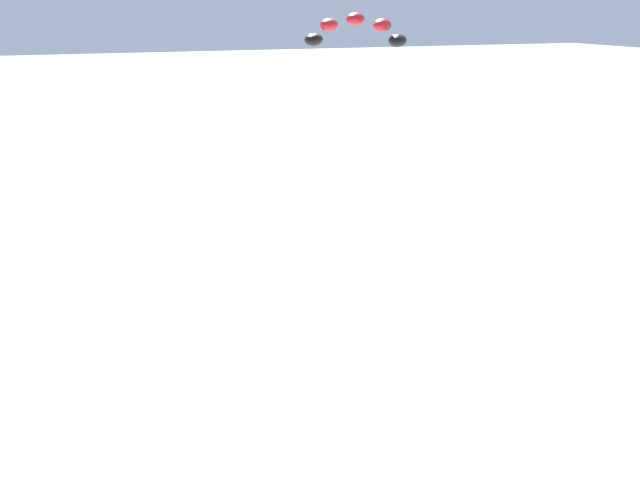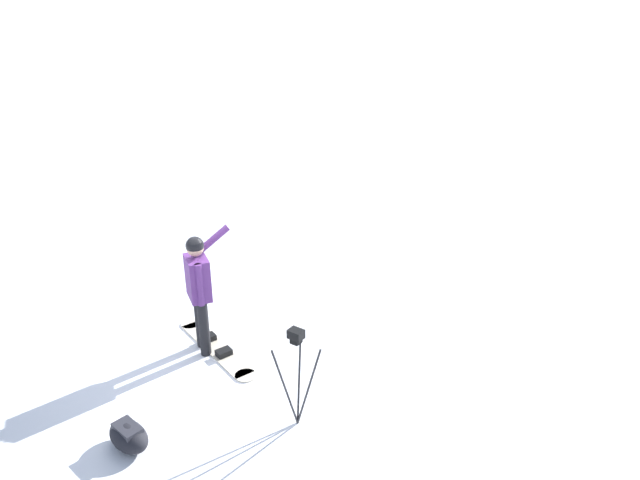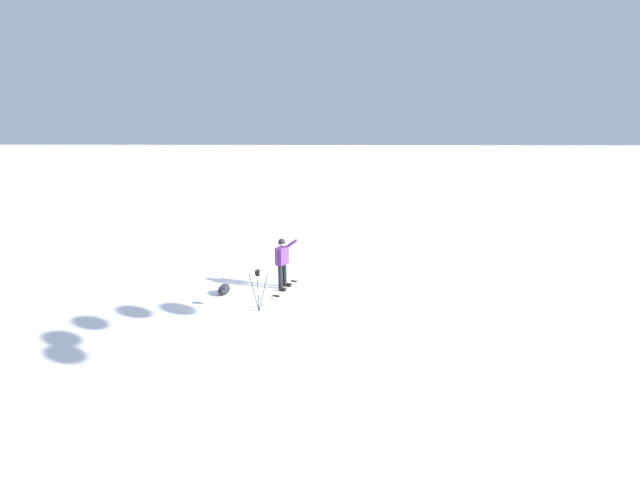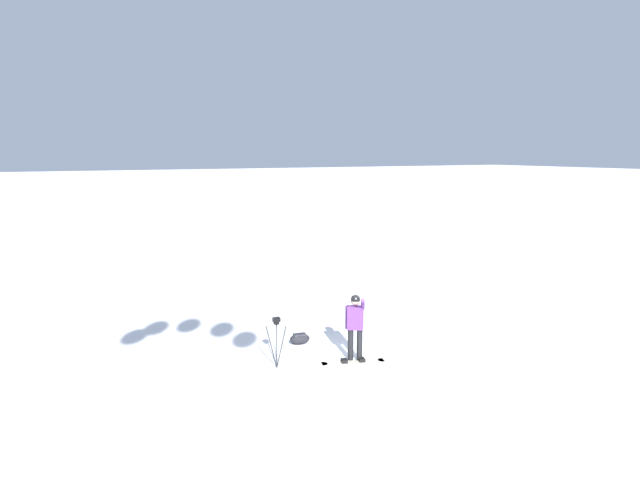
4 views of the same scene
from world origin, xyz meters
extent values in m
plane|color=white|center=(0.00, 0.00, 0.00)|extent=(300.00, 300.00, 0.00)
cylinder|color=black|center=(0.03, -0.11, 0.40)|extent=(0.14, 0.14, 0.81)
cylinder|color=black|center=(0.14, 0.08, 0.40)|extent=(0.14, 0.14, 0.81)
cube|color=#592D72|center=(0.09, -0.01, 1.09)|extent=(0.43, 0.48, 0.57)
sphere|color=tan|center=(0.09, -0.01, 1.52)|extent=(0.22, 0.22, 0.22)
sphere|color=black|center=(0.09, -0.01, 1.55)|extent=(0.23, 0.23, 0.23)
cylinder|color=#592D72|center=(-0.22, -0.04, 1.49)|extent=(0.49, 0.35, 0.40)
cylinder|color=#592D72|center=(0.21, 0.14, 1.09)|extent=(0.09, 0.09, 0.57)
cube|color=beige|center=(-0.02, 0.10, 0.01)|extent=(0.73, 1.55, 0.02)
cylinder|color=beige|center=(-0.25, -0.63, 0.01)|extent=(0.27, 0.27, 0.02)
cylinder|color=beige|center=(0.22, 0.84, 0.01)|extent=(0.27, 0.27, 0.02)
cube|color=black|center=(-0.08, -0.11, 0.06)|extent=(0.23, 0.19, 0.08)
cube|color=black|center=(0.05, 0.31, 0.06)|extent=(0.23, 0.19, 0.08)
ellipsoid|color=black|center=(1.86, 0.63, 0.14)|extent=(0.41, 0.59, 0.29)
cube|color=#2C2C33|center=(1.86, 0.63, 0.24)|extent=(0.24, 0.35, 0.08)
cylinder|color=#262628|center=(0.51, 2.03, 0.54)|extent=(0.07, 0.31, 1.08)
cylinder|color=#262628|center=(0.40, 1.82, 0.54)|extent=(0.29, 0.16, 1.08)
cylinder|color=#262628|center=(0.66, 1.83, 0.54)|extent=(0.29, 0.15, 1.08)
cube|color=black|center=(0.53, 1.89, 1.11)|extent=(0.10, 0.10, 0.06)
cube|color=black|center=(0.53, 1.89, 1.19)|extent=(0.12, 0.16, 0.10)
camera|label=1|loc=(6.65, -0.31, 10.26)|focal=28.57mm
camera|label=2|loc=(4.81, 5.15, 4.67)|focal=33.79mm
camera|label=3|loc=(-1.61, 12.90, 4.98)|focal=23.55mm
camera|label=4|loc=(-11.97, 7.37, 5.13)|focal=33.50mm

